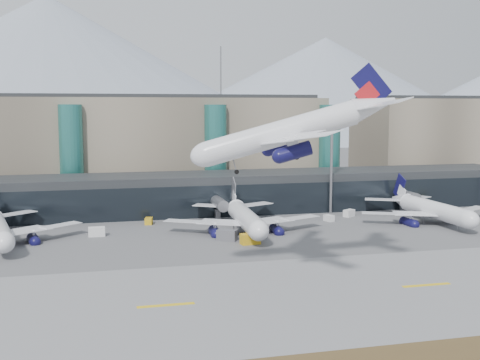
{
  "coord_description": "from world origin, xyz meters",
  "views": [
    {
      "loc": [
        -29.07,
        -95.25,
        27.07
      ],
      "look_at": [
        1.99,
        32.0,
        11.33
      ],
      "focal_mm": 45.0,
      "sensor_mm": 36.0,
      "label": 1
    }
  ],
  "objects_px": {
    "lightmast_mid": "(331,158)",
    "jet_parked_right": "(427,203)",
    "hero_jet": "(301,123)",
    "veh_b": "(149,221)",
    "veh_a": "(97,232)",
    "veh_d": "(349,213)",
    "veh_g": "(329,218)",
    "jet_parked_mid": "(243,211)",
    "veh_c": "(227,235)",
    "veh_h": "(250,239)"
  },
  "relations": [
    {
      "from": "jet_parked_mid",
      "to": "veh_d",
      "type": "height_order",
      "value": "jet_parked_mid"
    },
    {
      "from": "jet_parked_mid",
      "to": "jet_parked_right",
      "type": "bearing_deg",
      "value": -85.84
    },
    {
      "from": "veh_d",
      "to": "veh_h",
      "type": "distance_m",
      "value": 39.72
    },
    {
      "from": "veh_g",
      "to": "jet_parked_right",
      "type": "bearing_deg",
      "value": 58.86
    },
    {
      "from": "lightmast_mid",
      "to": "jet_parked_right",
      "type": "height_order",
      "value": "lightmast_mid"
    },
    {
      "from": "veh_g",
      "to": "lightmast_mid",
      "type": "bearing_deg",
      "value": 137.94
    },
    {
      "from": "lightmast_mid",
      "to": "hero_jet",
      "type": "relative_size",
      "value": 0.76
    },
    {
      "from": "veh_a",
      "to": "jet_parked_mid",
      "type": "bearing_deg",
      "value": -3.15
    },
    {
      "from": "veh_c",
      "to": "veh_g",
      "type": "distance_m",
      "value": 32.04
    },
    {
      "from": "veh_c",
      "to": "veh_d",
      "type": "bearing_deg",
      "value": 60.28
    },
    {
      "from": "veh_h",
      "to": "veh_c",
      "type": "bearing_deg",
      "value": 124.38
    },
    {
      "from": "jet_parked_mid",
      "to": "veh_h",
      "type": "xyz_separation_m",
      "value": [
        -1.85,
        -13.34,
        -3.42
      ]
    },
    {
      "from": "veh_d",
      "to": "veh_g",
      "type": "height_order",
      "value": "veh_d"
    },
    {
      "from": "veh_b",
      "to": "hero_jet",
      "type": "bearing_deg",
      "value": -148.66
    },
    {
      "from": "jet_parked_right",
      "to": "veh_h",
      "type": "xyz_separation_m",
      "value": [
        -47.39,
        -13.85,
        -3.3
      ]
    },
    {
      "from": "jet_parked_mid",
      "to": "veh_a",
      "type": "height_order",
      "value": "jet_parked_mid"
    },
    {
      "from": "veh_a",
      "to": "veh_g",
      "type": "height_order",
      "value": "veh_a"
    },
    {
      "from": "hero_jet",
      "to": "veh_a",
      "type": "relative_size",
      "value": 9.8
    },
    {
      "from": "veh_c",
      "to": "veh_g",
      "type": "height_order",
      "value": "veh_c"
    },
    {
      "from": "veh_g",
      "to": "jet_parked_mid",
      "type": "bearing_deg",
      "value": -93.43
    },
    {
      "from": "hero_jet",
      "to": "veh_a",
      "type": "bearing_deg",
      "value": 134.94
    },
    {
      "from": "veh_g",
      "to": "veh_b",
      "type": "bearing_deg",
      "value": -116.51
    },
    {
      "from": "veh_c",
      "to": "veh_g",
      "type": "xyz_separation_m",
      "value": [
        28.39,
        14.85,
        -0.36
      ]
    },
    {
      "from": "jet_parked_right",
      "to": "veh_b",
      "type": "bearing_deg",
      "value": 77.71
    },
    {
      "from": "jet_parked_right",
      "to": "veh_a",
      "type": "height_order",
      "value": "jet_parked_right"
    },
    {
      "from": "hero_jet",
      "to": "lightmast_mid",
      "type": "bearing_deg",
      "value": 72.34
    },
    {
      "from": "jet_parked_mid",
      "to": "veh_d",
      "type": "relative_size",
      "value": 11.95
    },
    {
      "from": "jet_parked_mid",
      "to": "veh_g",
      "type": "height_order",
      "value": "jet_parked_mid"
    },
    {
      "from": "jet_parked_right",
      "to": "veh_h",
      "type": "bearing_deg",
      "value": 104.24
    },
    {
      "from": "hero_jet",
      "to": "veh_b",
      "type": "height_order",
      "value": "hero_jet"
    },
    {
      "from": "veh_d",
      "to": "veh_h",
      "type": "xyz_separation_m",
      "value": [
        -31.83,
        -23.76,
        0.18
      ]
    },
    {
      "from": "veh_c",
      "to": "veh_b",
      "type": "bearing_deg",
      "value": 155.18
    },
    {
      "from": "lightmast_mid",
      "to": "veh_d",
      "type": "height_order",
      "value": "lightmast_mid"
    },
    {
      "from": "lightmast_mid",
      "to": "veh_c",
      "type": "xyz_separation_m",
      "value": [
        -32.96,
        -25.03,
        -13.31
      ]
    },
    {
      "from": "veh_a",
      "to": "lightmast_mid",
      "type": "bearing_deg",
      "value": 13.54
    },
    {
      "from": "hero_jet",
      "to": "veh_d",
      "type": "bearing_deg",
      "value": 67.63
    },
    {
      "from": "veh_b",
      "to": "veh_c",
      "type": "xyz_separation_m",
      "value": [
        14.08,
        -21.28,
        0.34
      ]
    },
    {
      "from": "hero_jet",
      "to": "veh_c",
      "type": "relative_size",
      "value": 8.46
    },
    {
      "from": "hero_jet",
      "to": "veh_g",
      "type": "bearing_deg",
      "value": 71.82
    },
    {
      "from": "veh_a",
      "to": "veh_d",
      "type": "height_order",
      "value": "veh_a"
    },
    {
      "from": "veh_b",
      "to": "veh_g",
      "type": "xyz_separation_m",
      "value": [
        42.46,
        -6.43,
        -0.02
      ]
    },
    {
      "from": "veh_d",
      "to": "veh_h",
      "type": "height_order",
      "value": "veh_h"
    },
    {
      "from": "veh_a",
      "to": "veh_g",
      "type": "distance_m",
      "value": 54.55
    },
    {
      "from": "veh_b",
      "to": "veh_g",
      "type": "bearing_deg",
      "value": -86.73
    },
    {
      "from": "hero_jet",
      "to": "veh_b",
      "type": "distance_m",
      "value": 60.98
    },
    {
      "from": "veh_b",
      "to": "veh_h",
      "type": "distance_m",
      "value": 31.25
    },
    {
      "from": "jet_parked_mid",
      "to": "veh_b",
      "type": "height_order",
      "value": "jet_parked_mid"
    },
    {
      "from": "jet_parked_right",
      "to": "veh_d",
      "type": "relative_size",
      "value": 11.66
    },
    {
      "from": "jet_parked_mid",
      "to": "veh_c",
      "type": "distance_m",
      "value": 11.12
    },
    {
      "from": "veh_a",
      "to": "jet_parked_right",
      "type": "bearing_deg",
      "value": -1.04
    }
  ]
}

